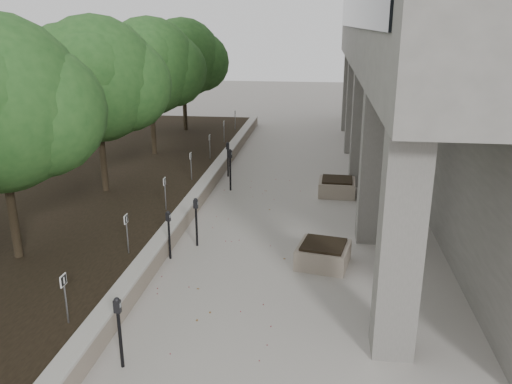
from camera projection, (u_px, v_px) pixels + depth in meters
The scene contains 22 objects.
ground at pixel (190, 370), 8.68m from camera, with size 90.00×90.00×0.00m, color #A59F97.
retaining_wall at pixel (203, 189), 17.31m from camera, with size 0.39×26.00×0.50m, color gray, non-canonical shape.
planting_bed at pixel (99, 186), 17.78m from camera, with size 7.00×26.00×0.40m, color black.
crabapple_tree_2 at pixel (1, 141), 11.13m from camera, with size 4.60×4.00×5.44m, color #214D1D, non-canonical shape.
crabapple_tree_3 at pixel (98, 106), 15.84m from camera, with size 4.60×4.00×5.44m, color #214D1D, non-canonical shape.
crabapple_tree_4 at pixel (151, 87), 20.55m from camera, with size 4.60×4.00×5.44m, color #214D1D, non-canonical shape.
crabapple_tree_5 at pixel (183, 75), 25.26m from camera, with size 4.60×4.00×5.44m, color #214D1D, non-canonical shape.
parking_sign_2 at pixel (66, 299), 9.17m from camera, with size 0.04×0.22×0.96m, color black, non-canonical shape.
parking_sign_3 at pixel (127, 234), 12.00m from camera, with size 0.04×0.22×0.96m, color black, non-canonical shape.
parking_sign_4 at pixel (165, 194), 14.82m from camera, with size 0.04×0.22×0.96m, color black, non-canonical shape.
parking_sign_5 at pixel (191, 166), 17.65m from camera, with size 0.04×0.22×0.96m, color black, non-canonical shape.
parking_sign_6 at pixel (210, 147), 20.48m from camera, with size 0.04×0.22×0.96m, color black, non-canonical shape.
parking_sign_7 at pixel (224, 132), 23.31m from camera, with size 0.04×0.22×0.96m, color black, non-canonical shape.
parking_sign_8 at pixel (235, 120), 26.13m from camera, with size 0.04×0.22×0.96m, color black, non-canonical shape.
parking_meter_1 at pixel (120, 333), 8.55m from camera, with size 0.13×0.09×1.32m, color black, non-canonical shape.
parking_meter_2 at pixel (169, 235), 12.58m from camera, with size 0.12×0.09×1.25m, color black, non-canonical shape.
parking_meter_3 at pixel (196, 222), 13.31m from camera, with size 0.13×0.09×1.32m, color black, non-canonical shape.
parking_meter_4 at pixel (230, 170), 17.75m from camera, with size 0.15×0.10×1.47m, color black, non-canonical shape.
parking_meter_5 at pixel (228, 159), 19.40m from camera, with size 0.13×0.09×1.33m, color black, non-canonical shape.
planter_front at pixel (323, 254), 12.38m from camera, with size 1.18×1.18×0.55m, color gray, non-canonical shape.
planter_back at pixel (337, 187), 17.46m from camera, with size 1.20×1.20×0.56m, color gray, non-canonical shape.
berry_scatter at pixel (234, 247), 13.40m from camera, with size 3.30×14.10×0.02m, color maroon, non-canonical shape.
Camera 1 is at (2.05, -7.12, 5.54)m, focal length 36.33 mm.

